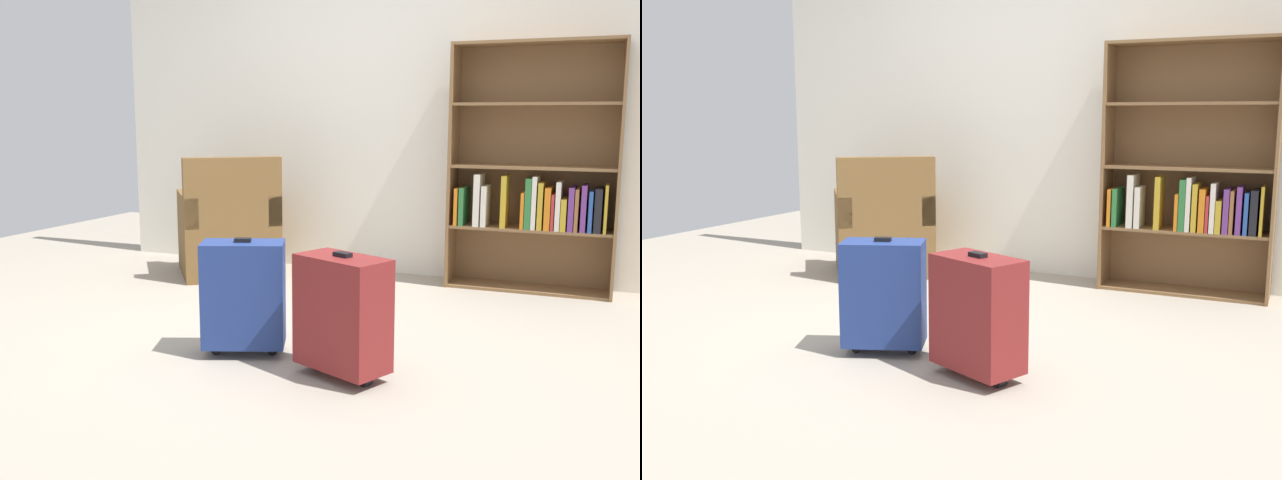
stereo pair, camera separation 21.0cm
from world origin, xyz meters
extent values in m
plane|color=#9E9384|center=(0.00, 0.00, 0.00)|extent=(7.98, 7.98, 0.00)
cube|color=silver|center=(0.00, 1.90, 1.30)|extent=(4.56, 0.10, 2.60)
cube|color=brown|center=(0.53, 1.68, 0.84)|extent=(0.02, 0.31, 1.68)
cube|color=brown|center=(1.61, 1.68, 0.84)|extent=(0.02, 0.31, 1.68)
cube|color=brown|center=(1.07, 1.82, 0.84)|extent=(1.10, 0.02, 1.68)
cube|color=brown|center=(1.07, 1.68, 0.01)|extent=(1.06, 0.29, 0.02)
cube|color=brown|center=(1.07, 1.68, 0.43)|extent=(1.06, 0.29, 0.02)
cube|color=brown|center=(1.07, 1.68, 0.85)|extent=(1.06, 0.29, 0.02)
cube|color=brown|center=(1.07, 1.68, 1.27)|extent=(1.06, 0.29, 0.02)
cube|color=brown|center=(1.07, 1.68, 1.67)|extent=(1.06, 0.29, 0.02)
cube|color=orange|center=(0.58, 1.64, 0.57)|extent=(0.02, 0.23, 0.26)
cube|color=#2D7238|center=(0.61, 1.65, 0.57)|extent=(0.03, 0.23, 0.26)
cube|color=silver|center=(0.72, 1.63, 0.62)|extent=(0.04, 0.21, 0.36)
cube|color=silver|center=(0.77, 1.63, 0.58)|extent=(0.04, 0.20, 0.28)
cube|color=gold|center=(0.90, 1.62, 0.62)|extent=(0.04, 0.18, 0.35)
cube|color=orange|center=(1.02, 1.64, 0.56)|extent=(0.02, 0.22, 0.24)
cube|color=#2D7238|center=(1.06, 1.62, 0.61)|extent=(0.04, 0.18, 0.34)
cube|color=silver|center=(1.10, 1.65, 0.62)|extent=(0.03, 0.24, 0.35)
cube|color=gold|center=(1.14, 1.62, 0.60)|extent=(0.03, 0.19, 0.31)
cube|color=orange|center=(1.18, 1.65, 0.58)|extent=(0.04, 0.23, 0.28)
cube|color=#B22D2D|center=(1.22, 1.65, 0.56)|extent=(0.02, 0.23, 0.24)
cube|color=silver|center=(1.25, 1.63, 0.60)|extent=(0.03, 0.21, 0.32)
cube|color=gold|center=(1.29, 1.64, 0.55)|extent=(0.04, 0.22, 0.21)
cube|color=#66337F|center=(1.33, 1.65, 0.58)|extent=(0.04, 0.25, 0.29)
cube|color=brown|center=(1.37, 1.65, 0.58)|extent=(0.02, 0.24, 0.28)
cube|color=#66337F|center=(1.41, 1.64, 0.59)|extent=(0.03, 0.21, 0.31)
cube|color=#264C99|center=(1.45, 1.64, 0.57)|extent=(0.02, 0.21, 0.27)
cube|color=black|center=(1.50, 1.65, 0.58)|extent=(0.04, 0.24, 0.29)
cube|color=gold|center=(1.54, 1.63, 0.60)|extent=(0.02, 0.20, 0.31)
cube|color=brown|center=(-1.12, 1.37, 0.20)|extent=(0.98, 0.98, 0.40)
cube|color=#91724F|center=(-1.12, 1.37, 0.44)|extent=(0.75, 0.76, 0.08)
cube|color=brown|center=(-0.94, 1.14, 0.65)|extent=(0.63, 0.52, 0.50)
cube|color=brown|center=(-0.88, 1.55, 0.51)|extent=(0.50, 0.62, 0.22)
cube|color=brown|center=(-1.36, 1.19, 0.51)|extent=(0.50, 0.62, 0.22)
cylinder|color=white|center=(-0.51, 1.43, 0.05)|extent=(0.08, 0.08, 0.10)
torus|color=white|center=(-0.46, 1.43, 0.05)|extent=(0.06, 0.01, 0.06)
cube|color=maroon|center=(0.48, -0.41, 0.31)|extent=(0.48, 0.38, 0.52)
cube|color=black|center=(0.48, -0.41, 0.58)|extent=(0.09, 0.08, 0.02)
cylinder|color=black|center=(0.34, -0.35, 0.03)|extent=(0.07, 0.07, 0.05)
cylinder|color=black|center=(0.61, -0.47, 0.03)|extent=(0.07, 0.07, 0.05)
cube|color=navy|center=(-0.10, -0.29, 0.31)|extent=(0.46, 0.36, 0.53)
cube|color=black|center=(-0.10, -0.29, 0.59)|extent=(0.09, 0.07, 0.02)
cylinder|color=black|center=(-0.23, -0.34, 0.03)|extent=(0.06, 0.06, 0.05)
cylinder|color=black|center=(0.04, -0.23, 0.03)|extent=(0.06, 0.06, 0.05)
camera|label=1|loc=(1.59, -3.40, 1.20)|focal=40.72mm
camera|label=2|loc=(1.79, -3.32, 1.20)|focal=40.72mm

